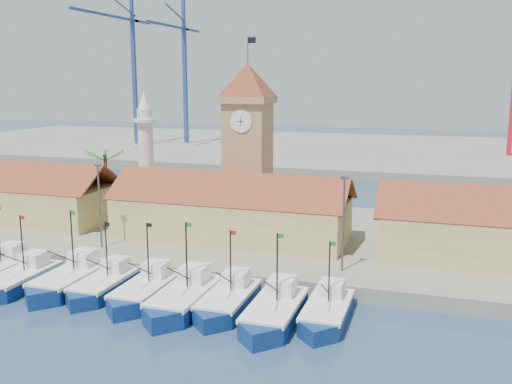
% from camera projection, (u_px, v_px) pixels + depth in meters
% --- Properties ---
extents(ground, '(400.00, 400.00, 0.00)m').
position_uv_depth(ground, '(149.00, 317.00, 47.01)').
color(ground, '#1D334E').
rests_on(ground, ground).
extents(quay, '(140.00, 32.00, 1.50)m').
position_uv_depth(quay, '(243.00, 235.00, 69.31)').
color(quay, gray).
rests_on(quay, ground).
extents(terminal, '(240.00, 80.00, 2.00)m').
position_uv_depth(terminal, '(349.00, 151.00, 149.68)').
color(terminal, gray).
rests_on(terminal, ground).
extents(boat_2, '(3.50, 9.58, 7.25)m').
position_uv_depth(boat_2, '(18.00, 281.00, 53.21)').
color(boat_2, navy).
rests_on(boat_2, ground).
extents(boat_3, '(3.76, 10.30, 7.79)m').
position_uv_depth(boat_3, '(68.00, 281.00, 52.96)').
color(boat_3, navy).
rests_on(boat_3, ground).
extents(boat_4, '(3.35, 9.17, 6.94)m').
position_uv_depth(boat_4, '(103.00, 286.00, 51.90)').
color(boat_4, navy).
rests_on(boat_4, ground).
extents(boat_5, '(3.52, 9.64, 7.29)m').
position_uv_depth(boat_5, '(144.00, 292.00, 50.31)').
color(boat_5, navy).
rests_on(boat_5, ground).
extents(boat_6, '(3.78, 10.37, 7.85)m').
position_uv_depth(boat_6, '(183.00, 300.00, 48.38)').
color(boat_6, navy).
rests_on(boat_6, ground).
extents(boat_7, '(3.48, 9.53, 7.21)m').
position_uv_depth(boat_7, '(227.00, 303.00, 48.04)').
color(boat_7, navy).
rests_on(boat_7, ground).
extents(boat_8, '(3.70, 10.12, 7.66)m').
position_uv_depth(boat_8, '(274.00, 314.00, 45.53)').
color(boat_8, navy).
rests_on(boat_8, ground).
extents(boat_9, '(3.33, 9.13, 6.91)m').
position_uv_depth(boat_9, '(326.00, 314.00, 45.78)').
color(boat_9, navy).
rests_on(boat_9, ground).
extents(hall_left, '(31.20, 10.13, 7.61)m').
position_uv_depth(hall_left, '(2.00, 199.00, 74.50)').
color(hall_left, '#D1C673').
rests_on(hall_left, quay).
extents(hall_center, '(27.04, 10.13, 7.61)m').
position_uv_depth(hall_center, '(232.00, 216.00, 64.95)').
color(hall_center, '#D1C673').
rests_on(hall_center, quay).
extents(clock_tower, '(5.80, 5.80, 22.70)m').
position_uv_depth(clock_tower, '(248.00, 141.00, 69.03)').
color(clock_tower, tan).
rests_on(clock_tower, quay).
extents(minaret, '(3.00, 3.00, 16.30)m').
position_uv_depth(minaret, '(146.00, 153.00, 75.81)').
color(minaret, silver).
rests_on(minaret, quay).
extents(palm_tree, '(5.60, 5.03, 8.39)m').
position_uv_depth(palm_tree, '(106.00, 179.00, 76.09)').
color(palm_tree, brown).
rests_on(palm_tree, quay).
extents(lamp_posts, '(80.70, 0.25, 9.03)m').
position_uv_depth(lamp_posts, '(208.00, 210.00, 56.84)').
color(lamp_posts, '#3F3F44').
rests_on(lamp_posts, quay).
extents(crane_blue_far, '(1.00, 37.55, 41.20)m').
position_uv_depth(crane_blue_far, '(129.00, 58.00, 152.87)').
color(crane_blue_far, navy).
rests_on(crane_blue_far, terminal).
extents(crane_blue_near, '(1.00, 31.13, 39.13)m').
position_uv_depth(crane_blue_near, '(183.00, 64.00, 155.97)').
color(crane_blue_near, navy).
rests_on(crane_blue_near, terminal).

